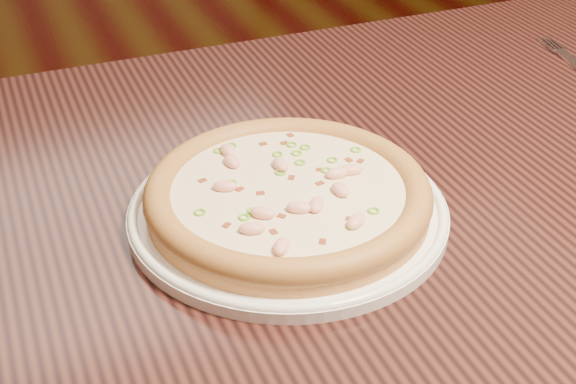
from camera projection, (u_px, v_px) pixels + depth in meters
name	position (u px, v px, depth m)	size (l,w,h in m)	color
ground	(372.00, 299.00, 1.84)	(9.00, 9.00, 0.00)	black
hero_table	(367.00, 242.00, 0.93)	(1.20, 0.80, 0.75)	black
plate	(288.00, 210.00, 0.80)	(0.32, 0.32, 0.02)	white
pizza	(288.00, 195.00, 0.79)	(0.28, 0.28, 0.03)	#C5893B
fork	(575.00, 63.00, 1.11)	(0.05, 0.18, 0.00)	silver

